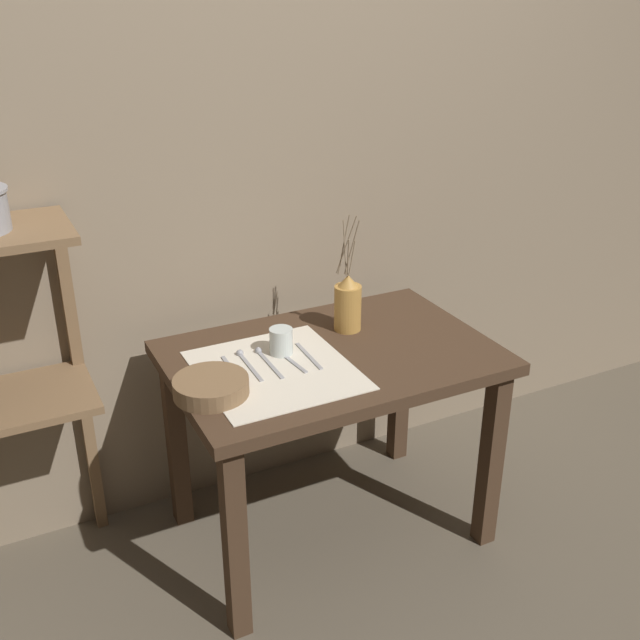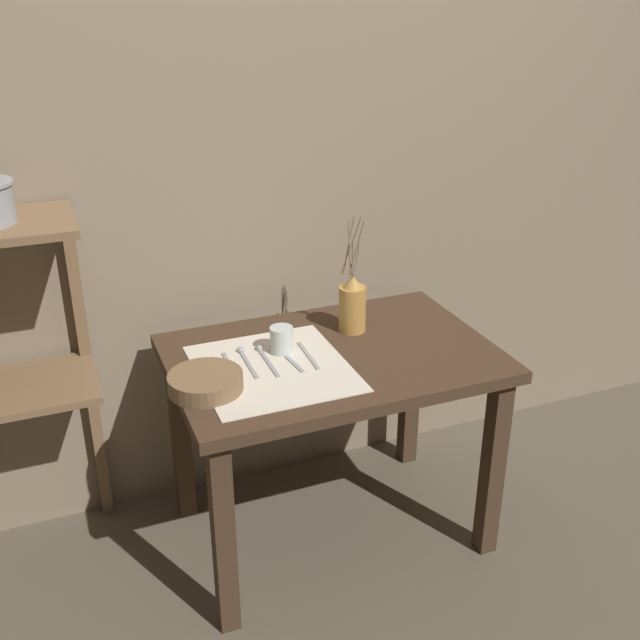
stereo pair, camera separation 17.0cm
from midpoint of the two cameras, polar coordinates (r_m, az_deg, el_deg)
name	(u,v)px [view 2 (the right image)]	position (r m, az deg, el deg)	size (l,w,h in m)	color
ground_plane	(331,529)	(2.75, 2.65, -15.64)	(12.00, 12.00, 0.00)	brown
stone_wall_back	(281,165)	(2.59, -1.04, 11.68)	(7.00, 0.06, 2.40)	gray
wooden_table	(332,383)	(2.41, 2.92, -4.83)	(1.02, 0.69, 0.70)	#422D1E
wooden_shelf_unit	(9,335)	(2.39, -20.79, -1.09)	(0.46, 0.33, 1.17)	brown
linen_cloth	(273,368)	(2.26, -1.47, -3.73)	(0.45, 0.48, 0.00)	beige
pitcher_with_flowers	(352,305)	(2.48, 4.44, 1.12)	(0.09, 0.09, 0.40)	#B7843D
wooden_bowl	(206,382)	(2.15, -6.49, -4.79)	(0.22, 0.22, 0.05)	brown
glass_tumbler_near	(282,340)	(2.34, -0.88, -1.55)	(0.07, 0.07, 0.08)	silver
knife_center	(230,367)	(2.27, -4.74, -3.61)	(0.02, 0.19, 0.00)	#939399
spoon_outer	(244,356)	(2.33, -3.76, -2.77)	(0.02, 0.20, 0.02)	#939399
spoon_inner	(263,354)	(2.34, -2.30, -2.64)	(0.02, 0.20, 0.02)	#939399
fork_outer	(289,358)	(2.31, -0.31, -2.98)	(0.03, 0.19, 0.00)	#939399
fork_inner	(308,355)	(2.33, 1.17, -2.74)	(0.02, 0.19, 0.00)	#939399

